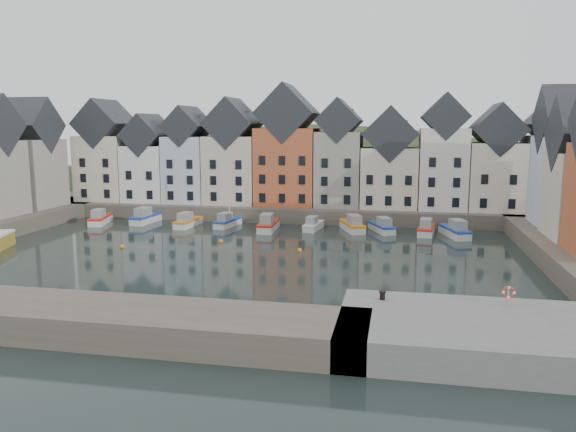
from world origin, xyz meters
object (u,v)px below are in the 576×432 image
(boat_a, at_px, (100,219))
(mooring_bollard, at_px, (382,295))
(boat_d, at_px, (227,221))
(life_ring_post, at_px, (508,293))

(boat_a, height_order, mooring_bollard, mooring_bollard)
(boat_d, relative_size, life_ring_post, 8.46)
(mooring_bollard, relative_size, life_ring_post, 0.43)
(boat_d, height_order, life_ring_post, boat_d)
(boat_a, bearing_deg, mooring_bollard, -54.44)
(boat_a, xyz_separation_m, mooring_bollard, (40.23, -34.14, 1.60))
(boat_a, relative_size, life_ring_post, 5.00)
(boat_d, bearing_deg, mooring_bollard, -49.12)
(boat_a, distance_m, boat_d, 18.28)
(boat_d, bearing_deg, boat_a, -166.85)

